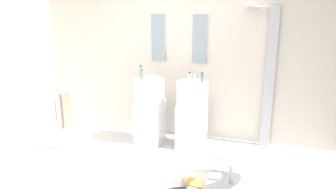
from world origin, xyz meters
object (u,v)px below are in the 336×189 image
(soap_bottle_white, at_px, (189,78))
(pedestal_sink_left, at_px, (150,109))
(magazine_ochre, at_px, (196,183))
(towel_rack, at_px, (65,110))
(shower_column, at_px, (269,75))
(soap_bottle_grey, at_px, (141,72))
(coffee_mug, at_px, (183,181))
(soap_bottle_green, at_px, (142,75))
(pedestal_sink_right, at_px, (192,113))
(soap_bottle_blue, at_px, (202,78))
(lounge_chair, at_px, (231,160))

(soap_bottle_white, bearing_deg, pedestal_sink_left, 169.83)
(magazine_ochre, relative_size, soap_bottle_white, 1.53)
(towel_rack, bearing_deg, shower_column, 22.14)
(shower_column, height_order, soap_bottle_grey, shower_column)
(magazine_ochre, distance_m, coffee_mug, 0.16)
(pedestal_sink_left, relative_size, soap_bottle_green, 6.88)
(shower_column, bearing_deg, soap_bottle_green, -164.92)
(pedestal_sink_right, distance_m, towel_rack, 1.80)
(pedestal_sink_left, xyz_separation_m, coffee_mug, (0.82, -1.10, -0.47))
(towel_rack, xyz_separation_m, coffee_mug, (1.81, -0.39, -0.57))
(pedestal_sink_right, xyz_separation_m, soap_bottle_blue, (0.14, 0.01, 0.53))
(pedestal_sink_left, height_order, towel_rack, pedestal_sink_left)
(pedestal_sink_left, relative_size, soap_bottle_blue, 7.84)
(lounge_chair, distance_m, soap_bottle_green, 1.82)
(pedestal_sink_right, xyz_separation_m, shower_column, (1.03, 0.38, 0.55))
(magazine_ochre, relative_size, soap_bottle_green, 1.49)
(soap_bottle_white, distance_m, soap_bottle_grey, 0.81)
(soap_bottle_grey, distance_m, soap_bottle_blue, 0.95)
(pedestal_sink_left, xyz_separation_m, soap_bottle_grey, (-0.15, 0.06, 0.56))
(pedestal_sink_left, xyz_separation_m, towel_rack, (-0.99, -0.71, 0.10))
(shower_column, bearing_deg, soap_bottle_grey, -170.07)
(lounge_chair, bearing_deg, pedestal_sink_left, 144.30)
(pedestal_sink_right, height_order, soap_bottle_green, soap_bottle_green)
(lounge_chair, height_order, soap_bottle_blue, soap_bottle_blue)
(pedestal_sink_left, distance_m, coffee_mug, 1.45)
(lounge_chair, height_order, magazine_ochre, lounge_chair)
(pedestal_sink_left, xyz_separation_m, pedestal_sink_right, (0.66, 0.00, 0.00))
(pedestal_sink_right, height_order, shower_column, shower_column)
(shower_column, bearing_deg, coffee_mug, -120.31)
(soap_bottle_grey, bearing_deg, pedestal_sink_left, -20.68)
(pedestal_sink_right, bearing_deg, soap_bottle_grey, 175.90)
(shower_column, bearing_deg, magazine_ochre, -116.99)
(pedestal_sink_right, bearing_deg, magazine_ochre, -73.76)
(magazine_ochre, distance_m, soap_bottle_blue, 1.49)
(coffee_mug, xyz_separation_m, soap_bottle_blue, (-0.02, 1.11, 1.00))
(pedestal_sink_right, bearing_deg, soap_bottle_green, -172.70)
(towel_rack, relative_size, coffee_mug, 9.15)
(coffee_mug, relative_size, soap_bottle_green, 0.65)
(towel_rack, relative_size, magazine_ochre, 3.99)
(pedestal_sink_right, xyz_separation_m, coffee_mug, (0.16, -1.10, -0.47))
(pedestal_sink_left, height_order, soap_bottle_green, soap_bottle_green)
(soap_bottle_white, relative_size, soap_bottle_blue, 1.11)
(pedestal_sink_left, height_order, soap_bottle_white, soap_bottle_white)
(towel_rack, height_order, magazine_ochre, towel_rack)
(coffee_mug, bearing_deg, soap_bottle_green, 131.41)
(magazine_ochre, height_order, soap_bottle_white, soap_bottle_white)
(lounge_chair, distance_m, coffee_mug, 0.62)
(magazine_ochre, height_order, soap_bottle_blue, soap_bottle_blue)
(pedestal_sink_right, bearing_deg, lounge_chair, -54.44)
(soap_bottle_green, xyz_separation_m, soap_bottle_grey, (-0.08, 0.15, 0.01))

